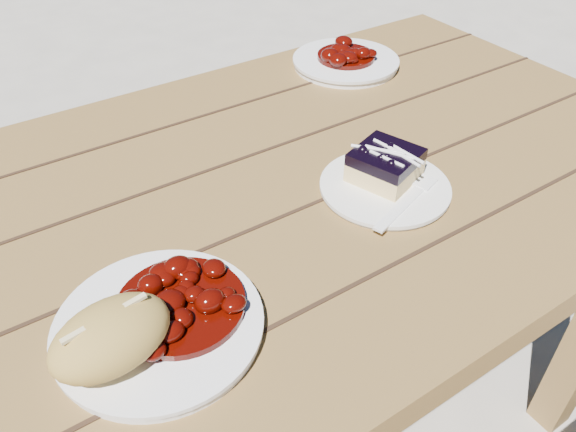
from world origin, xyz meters
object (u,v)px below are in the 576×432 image
blueberry_cake (385,164)px  second_plate (346,62)px  picnic_table (105,334)px  dessert_plate (385,188)px  bread_roll (111,337)px  main_plate (159,327)px

blueberry_cake → second_plate: (0.21, 0.36, -0.03)m
picnic_table → dessert_plate: (0.43, -0.11, 0.17)m
dessert_plate → blueberry_cake: bearing=56.3°
bread_roll → dessert_plate: (0.44, 0.08, -0.04)m
dessert_plate → second_plate: (0.22, 0.38, 0.00)m
picnic_table → main_plate: main_plate is taller
picnic_table → blueberry_cake: 0.49m
blueberry_cake → second_plate: 0.42m
bread_roll → second_plate: 0.81m
picnic_table → dessert_plate: size_ratio=10.58×
main_plate → picnic_table: bearing=102.1°
main_plate → blueberry_cake: size_ratio=2.04×
picnic_table → second_plate: size_ratio=9.28×
picnic_table → bread_roll: (-0.02, -0.20, 0.21)m
main_plate → second_plate: 0.75m
main_plate → second_plate: size_ratio=1.07×
main_plate → second_plate: bearing=35.8°
picnic_table → second_plate: 0.72m
main_plate → blueberry_cake: (0.40, 0.08, 0.03)m
picnic_table → bread_roll: bread_roll is taller
main_plate → second_plate: same height
dessert_plate → second_plate: bearing=59.7°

